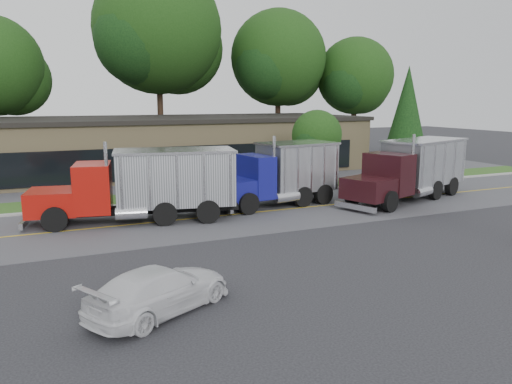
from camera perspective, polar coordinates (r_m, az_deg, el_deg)
ground at (r=16.47m, az=3.32°, el=-9.73°), size 140.00×140.00×0.00m
road at (r=24.48m, az=-6.33°, el=-2.97°), size 60.00×8.00×0.02m
center_line at (r=24.48m, az=-6.33°, el=-2.97°), size 60.00×0.12×0.01m
curb at (r=28.42m, az=-8.89°, el=-1.14°), size 60.00×0.30×0.12m
grass_verge at (r=30.13m, az=-9.78°, el=-0.50°), size 60.00×3.40×0.03m
far_parking at (r=34.93m, az=-11.79°, el=0.95°), size 60.00×7.00×0.02m
strip_mall at (r=40.92m, az=-10.93°, el=5.19°), size 32.00×12.00×4.00m
tree_far_c at (r=49.52m, az=-10.98°, el=17.10°), size 12.62×11.88×18.01m
tree_far_d at (r=52.42m, az=2.65°, el=14.53°), size 10.25×9.65×14.62m
tree_far_e at (r=54.66m, az=11.30°, el=12.46°), size 8.46×7.96×12.06m
evergreen_right at (r=41.73m, az=16.86°, el=8.55°), size 3.65×3.65×8.30m
tree_verge at (r=33.58m, az=6.99°, el=6.20°), size 3.52×3.32×5.03m
dump_truck_red at (r=23.97m, az=-12.30°, el=0.97°), size 9.69×4.20×3.36m
dump_truck_blue at (r=27.17m, az=3.08°, el=2.29°), size 7.01×3.48×3.36m
dump_truck_maroon at (r=30.12m, az=17.40°, el=2.66°), size 9.70×5.42×3.36m
rally_car at (r=14.00m, az=-10.92°, el=-10.89°), size 4.65×3.64×1.26m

